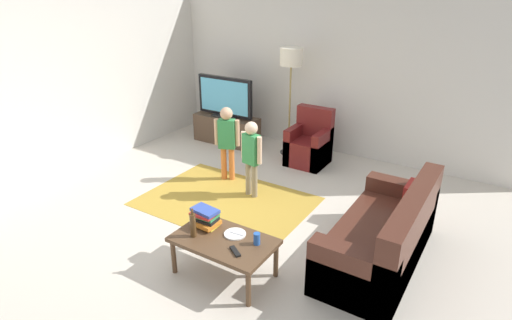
% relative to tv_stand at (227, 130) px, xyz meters
% --- Properties ---
extents(ground, '(7.80, 7.80, 0.00)m').
position_rel_tv_stand_xyz_m(ground, '(1.71, -2.30, -0.24)').
color(ground, beige).
extents(wall_back, '(6.00, 0.12, 2.70)m').
position_rel_tv_stand_xyz_m(wall_back, '(1.71, 0.70, 1.11)').
color(wall_back, silver).
rests_on(wall_back, ground).
extents(wall_left, '(0.12, 6.00, 2.70)m').
position_rel_tv_stand_xyz_m(wall_left, '(-1.29, -2.30, 1.11)').
color(wall_left, silver).
rests_on(wall_left, ground).
extents(area_rug, '(2.20, 1.60, 0.01)m').
position_rel_tv_stand_xyz_m(area_rug, '(1.31, -1.83, -0.24)').
color(area_rug, '#B28C33').
rests_on(area_rug, ground).
extents(tv_stand, '(1.20, 0.44, 0.50)m').
position_rel_tv_stand_xyz_m(tv_stand, '(0.00, 0.00, 0.00)').
color(tv_stand, '#4C3828').
rests_on(tv_stand, ground).
extents(tv, '(1.10, 0.28, 0.71)m').
position_rel_tv_stand_xyz_m(tv, '(0.00, -0.02, 0.60)').
color(tv, black).
rests_on(tv, tv_stand).
extents(couch, '(0.80, 1.80, 0.86)m').
position_rel_tv_stand_xyz_m(couch, '(3.51, -2.02, 0.05)').
color(couch, '#472319').
rests_on(couch, ground).
extents(armchair, '(0.60, 0.60, 0.90)m').
position_rel_tv_stand_xyz_m(armchair, '(1.68, -0.04, 0.05)').
color(armchair, maroon).
rests_on(armchair, ground).
extents(floor_lamp, '(0.36, 0.36, 1.78)m').
position_rel_tv_stand_xyz_m(floor_lamp, '(1.20, 0.15, 1.30)').
color(floor_lamp, '#262626').
rests_on(floor_lamp, ground).
extents(child_near_tv, '(0.35, 0.21, 1.11)m').
position_rel_tv_stand_xyz_m(child_near_tv, '(0.93, -1.25, 0.42)').
color(child_near_tv, orange).
rests_on(child_near_tv, ground).
extents(child_center, '(0.35, 0.17, 1.07)m').
position_rel_tv_stand_xyz_m(child_center, '(1.51, -1.50, 0.40)').
color(child_center, gray).
rests_on(child_center, ground).
extents(coffee_table, '(1.00, 0.60, 0.42)m').
position_rel_tv_stand_xyz_m(coffee_table, '(2.20, -3.07, 0.13)').
color(coffee_table, '#513823').
rests_on(coffee_table, ground).
extents(book_stack, '(0.30, 0.23, 0.19)m').
position_rel_tv_stand_xyz_m(book_stack, '(1.90, -2.97, 0.27)').
color(book_stack, yellow).
rests_on(book_stack, coffee_table).
extents(bottle, '(0.06, 0.06, 0.31)m').
position_rel_tv_stand_xyz_m(bottle, '(1.92, -3.19, 0.31)').
color(bottle, '#4C3319').
rests_on(bottle, coffee_table).
extents(tv_remote, '(0.17, 0.13, 0.02)m').
position_rel_tv_stand_xyz_m(tv_remote, '(2.42, -3.19, 0.19)').
color(tv_remote, black).
rests_on(tv_remote, coffee_table).
extents(soda_can, '(0.07, 0.07, 0.12)m').
position_rel_tv_stand_xyz_m(soda_can, '(2.52, -2.97, 0.24)').
color(soda_can, '#2659B2').
rests_on(soda_can, coffee_table).
extents(plate, '(0.22, 0.22, 0.02)m').
position_rel_tv_stand_xyz_m(plate, '(2.25, -2.95, 0.18)').
color(plate, white).
rests_on(plate, coffee_table).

